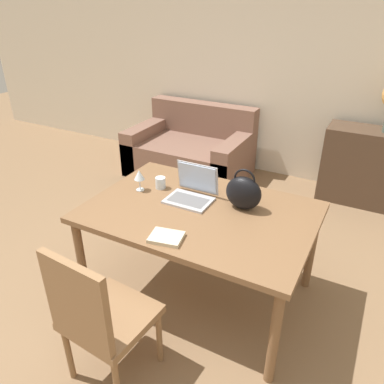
% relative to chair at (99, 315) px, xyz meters
% --- Properties ---
extents(ground_plane, '(14.00, 14.00, 0.00)m').
position_rel_chair_xyz_m(ground_plane, '(0.11, 0.32, -0.51)').
color(ground_plane, '#846647').
extents(wall_back, '(10.00, 0.06, 2.70)m').
position_rel_chair_xyz_m(wall_back, '(0.11, 3.32, 0.84)').
color(wall_back, beige).
rests_on(wall_back, ground_plane).
extents(dining_table, '(1.52, 1.04, 0.73)m').
position_rel_chair_xyz_m(dining_table, '(0.14, 0.90, 0.15)').
color(dining_table, brown).
rests_on(dining_table, ground_plane).
extents(chair, '(0.47, 0.47, 0.94)m').
position_rel_chair_xyz_m(chair, '(0.00, 0.00, 0.00)').
color(chair, olive).
rests_on(chair, ground_plane).
extents(couch, '(1.42, 0.94, 0.82)m').
position_rel_chair_xyz_m(couch, '(-0.96, 2.81, -0.23)').
color(couch, '#7F5B4C').
rests_on(couch, ground_plane).
extents(sideboard, '(0.96, 0.40, 0.81)m').
position_rel_chair_xyz_m(sideboard, '(1.08, 3.02, -0.10)').
color(sideboard, '#4C3828').
rests_on(sideboard, ground_plane).
extents(laptop, '(0.32, 0.27, 0.24)m').
position_rel_chair_xyz_m(laptop, '(0.02, 1.03, 0.28)').
color(laptop, '#ADADB2').
rests_on(laptop, dining_table).
extents(drinking_glass, '(0.08, 0.08, 0.09)m').
position_rel_chair_xyz_m(drinking_glass, '(-0.27, 1.05, 0.26)').
color(drinking_glass, silver).
rests_on(drinking_glass, dining_table).
extents(wine_glass, '(0.08, 0.08, 0.16)m').
position_rel_chair_xyz_m(wine_glass, '(-0.38, 0.95, 0.34)').
color(wine_glass, silver).
rests_on(wine_glass, dining_table).
extents(handbag, '(0.25, 0.14, 0.29)m').
position_rel_chair_xyz_m(handbag, '(0.39, 1.06, 0.34)').
color(handbag, black).
rests_on(handbag, dining_table).
extents(book, '(0.22, 0.19, 0.02)m').
position_rel_chair_xyz_m(book, '(0.12, 0.50, 0.23)').
color(book, beige).
rests_on(book, dining_table).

